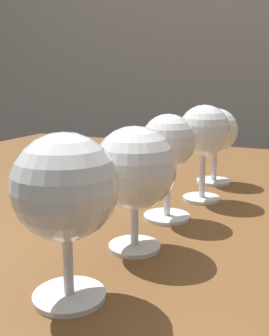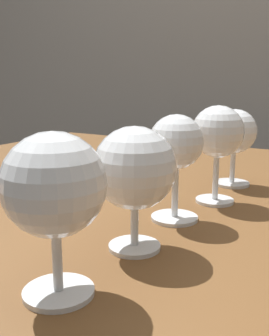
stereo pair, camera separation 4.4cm
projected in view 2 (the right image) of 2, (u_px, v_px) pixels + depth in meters
dining_table at (194, 239)px, 0.70m from camera, size 1.34×0.98×0.74m
wine_glass_empty at (54, 188)px, 0.34m from camera, size 0.09×0.09×0.15m
wine_glass_white at (134, 170)px, 0.44m from camera, size 0.09×0.09×0.14m
wine_glass_merlot at (176, 145)px, 0.53m from camera, size 0.07×0.07×0.14m
wine_glass_chardonnay at (218, 134)px, 0.60m from camera, size 0.08×0.08×0.15m
wine_glass_pinot at (234, 134)px, 0.71m from camera, size 0.08×0.08×0.14m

